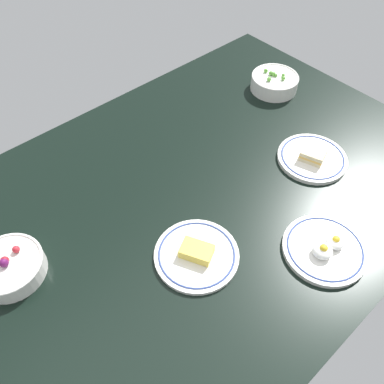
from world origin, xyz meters
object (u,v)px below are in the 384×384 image
plate_eggs (325,249)px  plate_sandwich (312,157)px  bowl_peas (274,82)px  bowl_berries (9,267)px  plate_cheese (197,254)px

plate_eggs → plate_sandwich: size_ratio=1.00×
bowl_peas → bowl_berries: 106.04cm
plate_cheese → plate_eggs: 32.69cm
plate_sandwich → bowl_berries: bearing=-16.0°
plate_cheese → bowl_berries: size_ratio=1.26×
bowl_peas → plate_eggs: bearing=51.5°
plate_cheese → bowl_peas: bearing=-153.7°
plate_eggs → bowl_peas: 69.80cm
plate_eggs → bowl_berries: (62.36, -47.22, 1.55)cm
bowl_peas → plate_cheese: bearing=26.3°
plate_cheese → plate_sandwich: size_ratio=1.01×
bowl_peas → bowl_berries: size_ratio=1.00×
plate_eggs → bowl_berries: bearing=-37.1°
plate_cheese → plate_sandwich: 49.71cm
plate_sandwich → bowl_berries: 90.09cm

